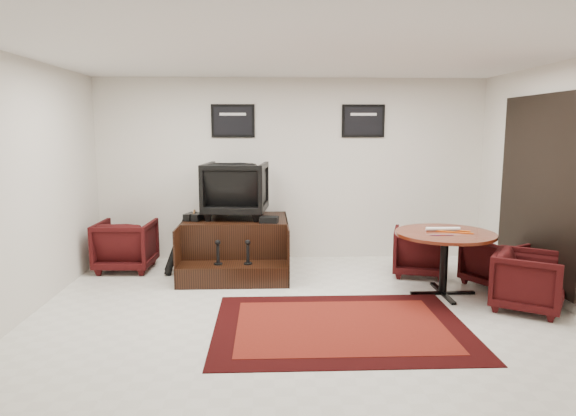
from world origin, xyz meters
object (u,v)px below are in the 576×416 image
object	(u,v)px
armchair_side	(126,243)
meeting_table	(445,240)
shine_chair	(236,187)
table_chair_window	(495,260)
table_chair_corner	(529,278)
table_chair_back	(420,249)
shine_podium	(236,247)

from	to	relation	value
armchair_side	meeting_table	distance (m)	4.43
shine_chair	armchair_side	size ratio (longest dim) A/B	1.12
table_chair_window	meeting_table	bearing A→B (deg)	82.76
shine_chair	armchair_side	distance (m)	1.79
meeting_table	table_chair_corner	bearing A→B (deg)	-36.82
shine_chair	table_chair_back	xyz separation A→B (m)	(2.58, -0.46, -0.84)
shine_podium	table_chair_window	size ratio (longest dim) A/B	2.26
table_chair_back	shine_chair	bearing A→B (deg)	6.34
meeting_table	table_chair_window	distance (m)	0.93
table_chair_window	table_chair_corner	bearing A→B (deg)	148.52
shine_chair	table_chair_back	distance (m)	2.76
table_chair_back	table_chair_window	bearing A→B (deg)	163.93
meeting_table	armchair_side	bearing A→B (deg)	162.86
armchair_side	table_chair_back	xyz separation A→B (m)	(4.18, -0.44, -0.03)
table_chair_back	table_chair_corner	xyz separation A→B (m)	(0.81, -1.44, 0.00)
meeting_table	shine_chair	bearing A→B (deg)	153.17
table_chair_back	table_chair_window	world-z (taller)	table_chair_back
armchair_side	table_chair_corner	bearing A→B (deg)	161.78
meeting_table	table_chair_window	world-z (taller)	meeting_table
shine_podium	shine_chair	distance (m)	0.87
shine_chair	meeting_table	world-z (taller)	shine_chair
shine_chair	table_chair_corner	size ratio (longest dim) A/B	1.22
armchair_side	table_chair_window	world-z (taller)	armchair_side
shine_podium	meeting_table	size ratio (longest dim) A/B	1.27
table_chair_window	table_chair_corner	size ratio (longest dim) A/B	0.91
armchair_side	table_chair_corner	world-z (taller)	armchair_side
meeting_table	table_chair_corner	world-z (taller)	meeting_table
table_chair_corner	table_chair_window	bearing A→B (deg)	31.77
shine_chair	shine_podium	bearing A→B (deg)	95.92
shine_chair	armchair_side	xyz separation A→B (m)	(-1.60, -0.02, -0.81)
shine_podium	armchair_side	world-z (taller)	armchair_side
meeting_table	table_chair_back	world-z (taller)	meeting_table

